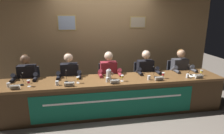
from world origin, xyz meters
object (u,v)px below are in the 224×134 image
Objects in this scene: panelist_center at (109,75)px; juice_glass_left at (78,79)px; chair_center at (108,83)px; nameplate_far_right at (199,77)px; water_cup_center at (107,80)px; water_cup_far_right at (187,76)px; nameplate_left at (69,84)px; microphone_left at (66,78)px; water_cup_right at (149,78)px; microphone_far_left at (22,81)px; document_stack_far_right at (193,76)px; microphone_far_right at (191,72)px; nameplate_center at (115,82)px; panelist_far_right at (181,71)px; juice_glass_center at (122,77)px; microphone_center at (110,76)px; chair_far_left at (31,88)px; juice_glass_far_left at (29,82)px; panelist_left at (69,77)px; microphone_right at (155,74)px; water_pitcher_central at (109,74)px; water_cup_left at (57,83)px; panelist_far_left at (27,79)px; nameplate_right at (159,79)px; chair_right at (143,81)px; water_cup_far_left at (9,85)px; panelist_right at (146,73)px; nameplate_far_left at (15,87)px; chair_left at (70,86)px; conference_table at (113,91)px; chair_far_right at (176,79)px.

juice_glass_left is at bearing -144.01° from panelist_center.
nameplate_far_right is (1.76, -0.85, 0.34)m from chair_center.
water_cup_center is 1.00× the size of water_cup_far_right.
water_cup_center reaches higher than nameplate_left.
microphone_left is 2.54× the size of water_cup_right.
document_stack_far_right is at bearing -1.44° from microphone_far_left.
microphone_far_left and microphone_left have the same top height.
nameplate_center is at bearing -172.04° from microphone_far_right.
panelist_far_right is 14.21× the size of water_cup_far_right.
microphone_center is at bearing 149.63° from juice_glass_center.
chair_far_left reaches higher than water_cup_center.
microphone_far_left is 2.43m from water_cup_right.
juice_glass_far_left is at bearing 179.40° from water_cup_right.
panelist_left reaches higher than microphone_left.
panelist_center is 5.59× the size of microphone_right.
microphone_left is (-0.07, 0.27, 0.03)m from nameplate_left.
water_pitcher_central is at bearing -168.83° from panelist_far_right.
juice_glass_far_left is 1.76m from chair_center.
nameplate_left reaches higher than document_stack_far_right.
microphone_far_left is 0.80m from microphone_left.
microphone_far_left is 2.54× the size of water_cup_left.
microphone_far_left is 1.84m from chair_center.
panelist_far_left is 7.02× the size of nameplate_right.
juice_glass_left is at bearing -134.53° from chair_center.
microphone_far_right is (2.40, 0.08, -0.01)m from juice_glass_left.
panelist_left is at bearing 166.08° from nameplate_far_right.
microphone_left is at bearing 177.51° from document_stack_far_right.
microphone_far_right is at bearing -9.16° from panelist_left.
juice_glass_far_left is 0.68m from microphone_left.
nameplate_right is (0.04, -0.83, 0.34)m from chair_right.
water_pitcher_central reaches higher than nameplate_left.
microphone_center is (1.86, 0.09, 0.04)m from water_cup_far_left.
chair_far_left is at bearing 153.80° from nameplate_center.
panelist_right is at bearing 8.80° from microphone_far_left.
chair_far_left is 3.47m from panelist_far_right.
water_cup_far_left is at bearing 176.93° from water_cup_left.
nameplate_far_left and nameplate_right have the same top height.
microphone_far_left is 1.27× the size of nameplate_far_right.
chair_left is at bearing 12.93° from panelist_far_left.
panelist_left reaches higher than chair_far_left.
conference_table is at bearing 163.12° from juice_glass_center.
panelist_right is (2.59, -0.20, 0.27)m from chair_far_left.
nameplate_far_left is 1.65m from water_cup_center.
juice_glass_left is (1.08, 0.13, 0.05)m from nameplate_far_left.
panelist_right is 0.93m from chair_far_right.
nameplate_far_left is 0.96× the size of nameplate_far_right.
chair_center is at bearing 24.87° from juice_glass_far_left.
panelist_center is (1.73, -0.20, 0.27)m from chair_far_left.
nameplate_far_right is (1.59, -0.11, -0.05)m from juice_glass_center.
chair_center is at bearing 153.46° from water_cup_far_right.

